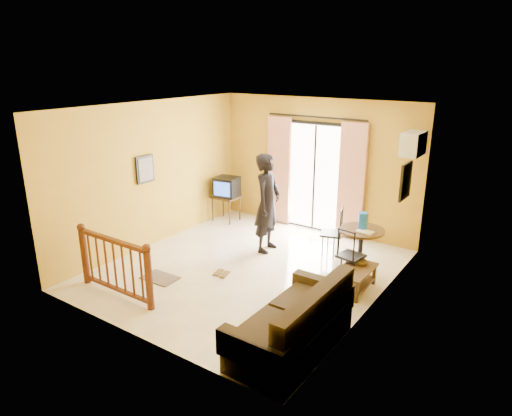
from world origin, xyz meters
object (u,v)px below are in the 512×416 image
Objects in this scene: standing_person at (267,203)px; television at (227,187)px; dining_table at (361,237)px; sofa at (295,327)px; coffee_table at (355,276)px.

television is at bearing 54.34° from standing_person.
television reaches higher than dining_table.
television reaches higher than sofa.
sofa is (0.01, -1.93, 0.09)m from coffee_table.
coffee_table is 2.24m from standing_person.
sofa is (0.32, -2.89, -0.19)m from dining_table.
dining_table is 0.97× the size of coffee_table.
standing_person is at bearing -37.40° from television.
standing_person is at bearing 129.59° from sofa.
television is 0.70× the size of dining_table.
standing_person is at bearing 164.09° from coffee_table.
television is 0.29× the size of sofa.
dining_table is at bearing 96.60° from sofa.
standing_person is (1.67, -0.90, 0.14)m from television.
standing_person reaches higher than television.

